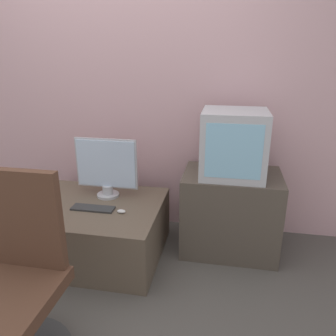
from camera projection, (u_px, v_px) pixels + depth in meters
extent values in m
plane|color=#4C4742|center=(63.00, 321.00, 1.94)|extent=(12.00, 12.00, 0.00)
cube|color=#CC9EA3|center=(123.00, 78.00, 2.73)|extent=(4.40, 0.05, 2.60)
cube|color=brown|center=(94.00, 229.00, 2.53)|extent=(1.03, 0.83, 0.42)
cube|color=#4C4238|center=(230.00, 212.00, 2.56)|extent=(0.73, 0.50, 0.64)
cylinder|color=#B2B2B7|center=(108.00, 195.00, 2.60)|extent=(0.17, 0.17, 0.02)
cylinder|color=#B2B2B7|center=(108.00, 190.00, 2.58)|extent=(0.08, 0.08, 0.07)
cube|color=#B2B2B7|center=(106.00, 163.00, 2.52)|extent=(0.49, 0.01, 0.39)
cube|color=silver|center=(106.00, 164.00, 2.51)|extent=(0.46, 0.02, 0.37)
cube|color=#2D2D2D|center=(93.00, 208.00, 2.38)|extent=(0.31, 0.10, 0.01)
ellipsoid|color=silver|center=(121.00, 211.00, 2.32)|extent=(0.06, 0.03, 0.03)
cube|color=#B7B7BC|center=(234.00, 144.00, 2.35)|extent=(0.46, 0.42, 0.48)
cube|color=#8CC6E5|center=(234.00, 152.00, 2.16)|extent=(0.37, 0.01, 0.38)
cylinder|color=#4C4C51|center=(10.00, 332.00, 1.61)|extent=(0.05, 0.05, 0.35)
cube|color=#513323|center=(3.00, 297.00, 1.54)|extent=(0.48, 0.48, 0.07)
cube|color=#513323|center=(21.00, 219.00, 1.64)|extent=(0.43, 0.05, 0.53)
cube|color=navy|center=(4.00, 268.00, 2.39)|extent=(0.22, 0.14, 0.02)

